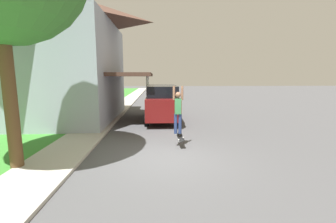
% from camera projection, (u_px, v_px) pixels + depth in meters
% --- Properties ---
extents(ground_plane, '(120.00, 120.00, 0.00)m').
position_uv_depth(ground_plane, '(165.00, 158.00, 7.71)').
color(ground_plane, '#49494C').
extents(lawn, '(10.00, 80.00, 0.08)m').
position_uv_depth(lawn, '(26.00, 123.00, 13.24)').
color(lawn, '#387F2D').
rests_on(lawn, ground_plane).
extents(sidewalk, '(1.80, 80.00, 0.10)m').
position_uv_depth(sidewalk, '(101.00, 122.00, 13.45)').
color(sidewalk, '#ADA89E').
rests_on(sidewalk, ground_plane).
extents(house, '(12.43, 8.97, 8.27)m').
position_uv_depth(house, '(35.00, 50.00, 13.82)').
color(house, '#99A3B2').
rests_on(house, lawn).
extents(suv_parked, '(2.07, 5.12, 2.22)m').
position_uv_depth(suv_parked, '(162.00, 102.00, 14.11)').
color(suv_parked, maroon).
rests_on(suv_parked, ground_plane).
extents(car_down_street, '(1.96, 4.18, 1.43)m').
position_uv_depth(car_down_street, '(164.00, 93.00, 29.48)').
color(car_down_street, '#B7B7BC').
rests_on(car_down_street, ground_plane).
extents(skateboarder, '(0.41, 0.22, 1.86)m').
position_uv_depth(skateboarder, '(178.00, 109.00, 8.68)').
color(skateboarder, navy).
rests_on(skateboarder, ground_plane).
extents(skateboard, '(0.29, 0.82, 0.30)m').
position_uv_depth(skateboard, '(180.00, 137.00, 8.88)').
color(skateboard, black).
rests_on(skateboard, ground_plane).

